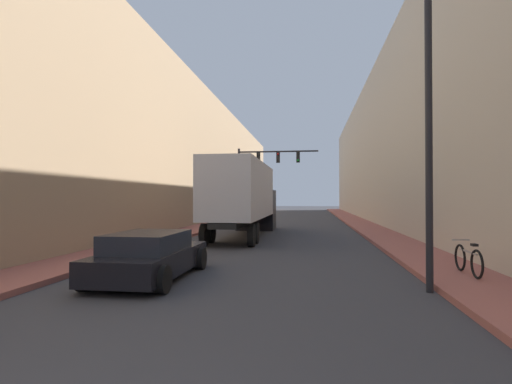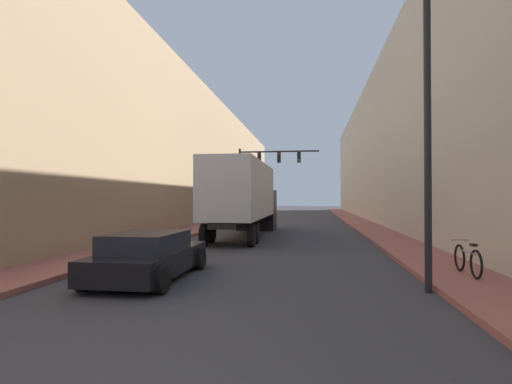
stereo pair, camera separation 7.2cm
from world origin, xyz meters
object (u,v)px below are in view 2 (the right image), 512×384
sedan_car (149,256)px  parked_bicycle (467,260)px  semi_truck (245,196)px  street_lamp (427,84)px  traffic_signal_gantry (261,169)px

sedan_car → parked_bicycle: bearing=6.4°
semi_truck → sedan_car: size_ratio=2.68×
sedan_car → parked_bicycle: 8.21m
street_lamp → parked_bicycle: size_ratio=4.06×
semi_truck → parked_bicycle: 13.18m
semi_truck → traffic_signal_gantry: 12.76m
traffic_signal_gantry → parked_bicycle: bearing=-70.3°
traffic_signal_gantry → parked_bicycle: 24.94m
semi_truck → sedan_car: (-0.59, -11.57, -1.60)m
sedan_car → street_lamp: size_ratio=0.59×
street_lamp → parked_bicycle: 4.61m
semi_truck → street_lamp: (6.22, -12.12, 2.50)m
semi_truck → sedan_car: 11.69m
traffic_signal_gantry → parked_bicycle: size_ratio=3.79×
parked_bicycle → semi_truck: bearing=125.4°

